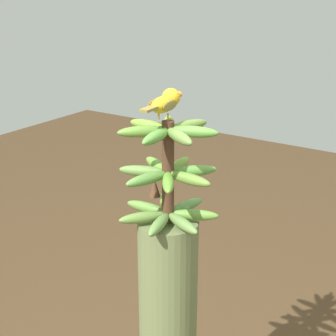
% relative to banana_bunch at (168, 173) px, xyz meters
% --- Properties ---
extents(banana_bunch, '(0.32, 0.32, 0.33)m').
position_rel_banana_bunch_xyz_m(banana_bunch, '(0.00, 0.00, 0.00)').
color(banana_bunch, '#4C2D1E').
rests_on(banana_bunch, banana_tree).
extents(perched_bird, '(0.06, 0.21, 0.09)m').
position_rel_banana_bunch_xyz_m(perched_bird, '(-0.02, 0.02, 0.22)').
color(perched_bird, '#C68933').
rests_on(perched_bird, banana_bunch).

